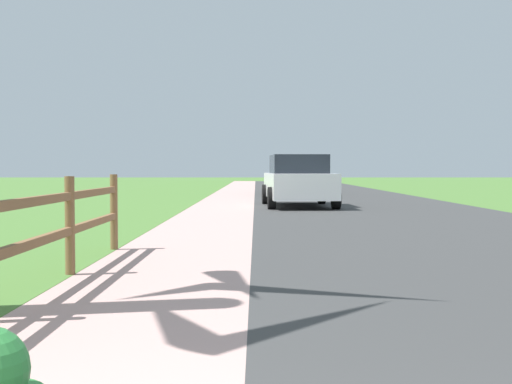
{
  "coord_description": "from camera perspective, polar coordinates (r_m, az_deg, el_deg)",
  "views": [
    {
      "loc": [
        0.06,
        -0.94,
        1.21
      ],
      "look_at": [
        0.01,
        10.21,
        0.8
      ],
      "focal_mm": 45.26,
      "sensor_mm": 36.0,
      "label": 1
    }
  ],
  "objects": [
    {
      "name": "road_asphalt",
      "position": [
        28.17,
        7.27,
        -0.37
      ],
      "size": [
        7.0,
        66.0,
        0.01
      ],
      "primitive_type": "cube",
      "color": "#3A3A3A",
      "rests_on": "ground"
    },
    {
      "name": "grass_verge",
      "position": [
        28.33,
        -9.0,
        -0.36
      ],
      "size": [
        5.0,
        66.0,
        0.0
      ],
      "primitive_type": "cube",
      "color": "#4B7733",
      "rests_on": "ground"
    },
    {
      "name": "curb_concrete",
      "position": [
        28.13,
        -5.99,
        -0.36
      ],
      "size": [
        6.0,
        66.0,
        0.01
      ],
      "primitive_type": "cube",
      "color": "#C19A93",
      "rests_on": "ground"
    },
    {
      "name": "ground_plane",
      "position": [
        25.96,
        0.13,
        -0.57
      ],
      "size": [
        120.0,
        120.0,
        0.0
      ],
      "primitive_type": "plane",
      "color": "#4B7733"
    },
    {
      "name": "parked_car_beige",
      "position": [
        40.45,
        3.11,
        1.45
      ],
      "size": [
        2.23,
        4.85,
        1.51
      ],
      "color": "#C6B793",
      "rests_on": "ground"
    },
    {
      "name": "parked_suv_white",
      "position": [
        20.54,
        4.03,
        0.99
      ],
      "size": [
        2.3,
        4.73,
        1.64
      ],
      "color": "white",
      "rests_on": "ground"
    },
    {
      "name": "parked_car_black",
      "position": [
        29.93,
        3.91,
        1.19
      ],
      "size": [
        2.37,
        4.82,
        1.46
      ],
      "color": "black",
      "rests_on": "ground"
    }
  ]
}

